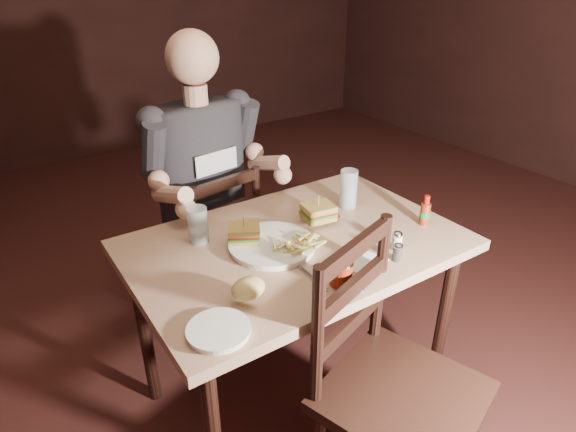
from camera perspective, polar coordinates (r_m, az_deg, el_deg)
room_shell at (r=1.69m, az=7.79°, el=18.43°), size 7.00×7.00×7.00m
main_table at (r=1.80m, az=0.90°, el=-5.20°), size 1.20×0.80×0.77m
chair_far at (r=2.37m, az=-9.45°, el=-3.94°), size 0.46×0.50×0.88m
chair_near at (r=1.62m, az=13.47°, el=-20.01°), size 0.58×0.60×0.97m
diner at (r=2.11m, az=-9.73°, el=7.42°), size 0.63×0.53×0.99m
dinner_plate at (r=1.71m, az=-1.89°, el=-3.54°), size 0.31×0.31×0.02m
sandwich_left at (r=1.70m, az=-5.25°, el=-1.58°), size 0.14×0.13×0.10m
sandwich_right at (r=1.85m, az=3.63°, el=1.01°), size 0.13×0.11×0.10m
fries_pile at (r=1.67m, az=1.17°, el=-3.38°), size 0.22×0.16×0.04m
ketchup_dollop at (r=1.88m, az=5.58°, el=-0.01°), size 0.04×0.04×0.01m
glass_left at (r=1.75m, az=-10.63°, el=-1.07°), size 0.07×0.07×0.13m
glass_right at (r=1.98m, az=7.18°, el=3.22°), size 0.07×0.07×0.16m
hot_sauce at (r=1.91m, az=15.98°, el=0.66°), size 0.04×0.04×0.12m
salt_shaker at (r=1.73m, az=12.79°, el=-2.91°), size 0.04×0.04×0.07m
pepper_shaker at (r=1.67m, az=12.87°, el=-4.23°), size 0.03×0.03×0.06m
syrup_dispenser at (r=1.51m, az=6.34°, el=-6.53°), size 0.08×0.08×0.10m
napkin at (r=1.65m, az=8.86°, el=-5.40°), size 0.18×0.17×0.00m
knife at (r=1.56m, az=2.65°, el=-7.10°), size 0.02×0.19×0.00m
fork at (r=1.56m, az=7.07°, el=-7.19°), size 0.03×0.17×0.01m
side_plate at (r=1.36m, az=-8.22°, el=-13.39°), size 0.17×0.17×0.01m
bread_roll at (r=1.44m, az=-4.74°, el=-8.53°), size 0.11×0.09×0.06m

